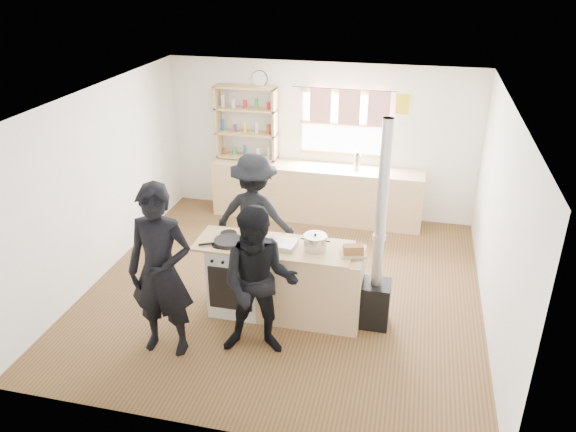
# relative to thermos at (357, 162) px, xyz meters

# --- Properties ---
(ground) EXTENTS (5.00, 5.00, 0.01)m
(ground) POSITION_rel_thermos_xyz_m (-0.63, -2.22, -1.04)
(ground) COLOR brown
(ground) RESTS_ON ground
(back_counter) EXTENTS (3.40, 0.55, 0.90)m
(back_counter) POSITION_rel_thermos_xyz_m (-0.63, 0.00, -0.58)
(back_counter) COLOR #D6B281
(back_counter) RESTS_ON ground
(shelving_unit) EXTENTS (1.00, 0.28, 1.20)m
(shelving_unit) POSITION_rel_thermos_xyz_m (-1.83, 0.12, 0.48)
(shelving_unit) COLOR tan
(shelving_unit) RESTS_ON back_counter
(thermos) EXTENTS (0.10, 0.10, 0.27)m
(thermos) POSITION_rel_thermos_xyz_m (0.00, 0.00, 0.00)
(thermos) COLOR silver
(thermos) RESTS_ON back_counter
(cooking_island) EXTENTS (1.97, 0.64, 0.93)m
(cooking_island) POSITION_rel_thermos_xyz_m (-0.49, -2.77, -0.57)
(cooking_island) COLOR white
(cooking_island) RESTS_ON ground
(skillet_greens) EXTENTS (0.46, 0.46, 0.05)m
(skillet_greens) POSITION_rel_thermos_xyz_m (-1.15, -2.86, -0.08)
(skillet_greens) COLOR black
(skillet_greens) RESTS_ON cooking_island
(roast_tray) EXTENTS (0.36, 0.31, 0.07)m
(roast_tray) POSITION_rel_thermos_xyz_m (-0.53, -2.80, -0.07)
(roast_tray) COLOR silver
(roast_tray) RESTS_ON cooking_island
(stockpot_stove) EXTENTS (0.21, 0.21, 0.17)m
(stockpot_stove) POSITION_rel_thermos_xyz_m (-0.90, -2.62, -0.03)
(stockpot_stove) COLOR #BBBBBD
(stockpot_stove) RESTS_ON cooking_island
(stockpot_counter) EXTENTS (0.27, 0.27, 0.20)m
(stockpot_counter) POSITION_rel_thermos_xyz_m (-0.14, -2.77, -0.01)
(stockpot_counter) COLOR #B7B7BA
(stockpot_counter) RESTS_ON cooking_island
(bread_board) EXTENTS (0.32, 0.27, 0.12)m
(bread_board) POSITION_rel_thermos_xyz_m (0.30, -2.80, -0.05)
(bread_board) COLOR tan
(bread_board) RESTS_ON cooking_island
(flue_heater) EXTENTS (0.35, 0.35, 2.50)m
(flue_heater) POSITION_rel_thermos_xyz_m (0.57, -2.73, -0.39)
(flue_heater) COLOR black
(flue_heater) RESTS_ON ground
(person_near_left) EXTENTS (0.73, 0.49, 1.95)m
(person_near_left) POSITION_rel_thermos_xyz_m (-1.61, -3.70, -0.06)
(person_near_left) COLOR black
(person_near_left) RESTS_ON ground
(person_near_right) EXTENTS (0.93, 0.78, 1.72)m
(person_near_right) POSITION_rel_thermos_xyz_m (-0.60, -3.51, -0.17)
(person_near_right) COLOR black
(person_near_right) RESTS_ON ground
(person_far) EXTENTS (1.13, 0.70, 1.70)m
(person_far) POSITION_rel_thermos_xyz_m (-1.12, -1.90, -0.18)
(person_far) COLOR black
(person_far) RESTS_ON ground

